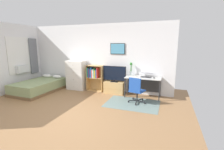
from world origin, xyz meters
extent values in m
plane|color=#936B44|center=(0.00, 0.00, 0.00)|extent=(7.20, 7.20, 0.00)
cube|color=white|center=(0.00, 2.43, 1.35)|extent=(6.12, 0.06, 2.70)
cube|color=black|center=(0.91, 2.38, 1.73)|extent=(0.59, 0.02, 0.42)
cube|color=#4C93B7|center=(0.91, 2.37, 1.73)|extent=(0.55, 0.01, 0.38)
cube|color=white|center=(-2.98, 1.30, 1.45)|extent=(0.02, 1.03, 1.48)
cube|color=silver|center=(-2.99, 1.30, 1.45)|extent=(0.01, 0.95, 1.40)
cube|color=slate|center=(-2.94, 1.99, 1.38)|extent=(0.05, 0.40, 1.54)
cube|color=silver|center=(-2.89, 1.30, 0.90)|extent=(0.20, 0.52, 0.30)
cube|color=slate|center=(1.78, 1.28, 0.00)|extent=(1.70, 1.20, 0.01)
cube|color=brown|center=(-2.10, 1.33, 0.05)|extent=(1.30, 2.06, 0.10)
cube|color=#8C9E6B|center=(-2.10, 1.33, 0.27)|extent=(1.26, 2.02, 0.34)
ellipsoid|color=white|center=(-2.36, 2.11, 0.50)|extent=(0.45, 0.29, 0.14)
ellipsoid|color=white|center=(-1.81, 2.09, 0.50)|extent=(0.45, 0.29, 0.14)
cube|color=white|center=(-0.85, 2.16, 0.62)|extent=(0.80, 0.42, 1.23)
cube|color=silver|center=(-0.85, 1.94, 0.16)|extent=(0.76, 0.01, 0.28)
sphere|color=#A59E8C|center=(-0.85, 1.93, 0.16)|extent=(0.03, 0.03, 0.03)
cube|color=silver|center=(-0.85, 1.94, 0.46)|extent=(0.76, 0.01, 0.28)
sphere|color=#A59E8C|center=(-0.85, 1.93, 0.46)|extent=(0.03, 0.03, 0.03)
cube|color=silver|center=(-0.85, 1.94, 0.77)|extent=(0.76, 0.01, 0.28)
sphere|color=#A59E8C|center=(-0.85, 1.93, 0.77)|extent=(0.03, 0.03, 0.03)
cube|color=silver|center=(-0.85, 1.94, 1.07)|extent=(0.76, 0.01, 0.28)
sphere|color=#A59E8C|center=(-0.85, 1.93, 1.07)|extent=(0.03, 0.03, 0.03)
cube|color=tan|center=(-0.34, 2.22, 0.53)|extent=(0.02, 0.30, 1.06)
cube|color=tan|center=(0.34, 2.22, 0.53)|extent=(0.02, 0.30, 1.06)
cube|color=tan|center=(0.00, 2.22, 0.01)|extent=(0.69, 0.30, 0.02)
cube|color=tan|center=(0.00, 2.22, 0.55)|extent=(0.66, 0.30, 0.02)
cube|color=tan|center=(0.00, 2.22, 1.05)|extent=(0.66, 0.30, 0.02)
cube|color=tan|center=(0.00, 2.37, 0.53)|extent=(0.69, 0.01, 1.06)
cube|color=#2D8C4C|center=(-0.30, 2.17, 0.76)|extent=(0.04, 0.19, 0.40)
cube|color=#1E519E|center=(-0.26, 2.16, 0.76)|extent=(0.03, 0.17, 0.40)
cube|color=#8C388C|center=(-0.23, 2.17, 0.74)|extent=(0.02, 0.18, 0.36)
cube|color=black|center=(-0.20, 2.18, 0.76)|extent=(0.03, 0.19, 0.40)
cube|color=#1E519E|center=(-0.17, 2.17, 0.74)|extent=(0.03, 0.17, 0.36)
cube|color=#1E519E|center=(-0.14, 2.18, 0.77)|extent=(0.03, 0.20, 0.42)
cube|color=red|center=(-0.10, 2.19, 0.72)|extent=(0.03, 0.22, 0.32)
cube|color=white|center=(-0.07, 2.17, 0.73)|extent=(0.03, 0.18, 0.35)
cube|color=white|center=(-0.03, 2.16, 0.71)|extent=(0.04, 0.17, 0.30)
cube|color=#2D8C4C|center=(0.01, 2.18, 0.75)|extent=(0.03, 0.21, 0.39)
cube|color=gold|center=(0.05, 2.19, 0.72)|extent=(0.04, 0.21, 0.32)
cube|color=#1E519E|center=(0.10, 2.16, 0.73)|extent=(0.04, 0.17, 0.34)
cube|color=red|center=(0.13, 2.19, 0.77)|extent=(0.03, 0.23, 0.43)
cube|color=tan|center=(0.85, 2.17, 0.23)|extent=(0.79, 0.40, 0.46)
cube|color=tan|center=(0.85, 1.97, 0.23)|extent=(0.79, 0.01, 0.02)
cube|color=black|center=(0.85, 2.15, 0.47)|extent=(0.28, 0.16, 0.02)
cube|color=black|center=(0.85, 2.15, 0.51)|extent=(0.06, 0.04, 0.05)
cube|color=black|center=(0.85, 2.15, 0.80)|extent=(0.92, 0.02, 0.56)
cube|color=black|center=(0.85, 2.14, 0.80)|extent=(0.89, 0.01, 0.53)
cube|color=silver|center=(1.98, 2.08, 0.72)|extent=(1.26, 0.59, 0.03)
cube|color=#2D2D30|center=(1.38, 1.81, 0.35)|extent=(0.03, 0.03, 0.71)
cube|color=#2D2D30|center=(2.57, 1.81, 0.35)|extent=(0.03, 0.03, 0.71)
cube|color=#2D2D30|center=(1.38, 2.34, 0.35)|extent=(0.03, 0.03, 0.71)
cube|color=#2D2D30|center=(2.57, 2.34, 0.35)|extent=(0.03, 0.03, 0.71)
cube|color=#2D2D30|center=(1.98, 2.36, 0.39)|extent=(1.20, 0.02, 0.50)
cylinder|color=#232326|center=(2.17, 1.39, 0.03)|extent=(0.05, 0.05, 0.05)
cube|color=#232326|center=(2.03, 1.42, 0.07)|extent=(0.28, 0.10, 0.02)
cylinder|color=#232326|center=(2.04, 1.69, 0.03)|extent=(0.05, 0.05, 0.05)
cube|color=#232326|center=(1.97, 1.57, 0.07)|extent=(0.17, 0.25, 0.02)
cylinder|color=#232326|center=(1.71, 1.67, 0.03)|extent=(0.05, 0.05, 0.05)
cube|color=#232326|center=(1.80, 1.56, 0.07)|extent=(0.20, 0.23, 0.02)
cylinder|color=#232326|center=(1.63, 1.35, 0.03)|extent=(0.05, 0.05, 0.05)
cube|color=#232326|center=(1.76, 1.40, 0.07)|extent=(0.27, 0.13, 0.02)
cylinder|color=#232326|center=(1.91, 1.18, 0.03)|extent=(0.05, 0.05, 0.05)
cube|color=#232326|center=(1.90, 1.32, 0.07)|extent=(0.05, 0.28, 0.02)
cylinder|color=#232326|center=(1.89, 1.46, 0.23)|extent=(0.04, 0.04, 0.30)
cube|color=#1E479E|center=(1.89, 1.46, 0.40)|extent=(0.53, 0.53, 0.03)
cube|color=#1E479E|center=(1.85, 1.26, 0.64)|extent=(0.39, 0.13, 0.45)
cube|color=#B7B7BC|center=(2.08, 2.06, 0.75)|extent=(0.41, 0.30, 0.01)
cube|color=black|center=(2.08, 2.06, 0.75)|extent=(0.39, 0.27, 0.00)
cube|color=#B7B7BC|center=(2.09, 2.23, 0.87)|extent=(0.41, 0.28, 0.08)
cube|color=navy|center=(2.09, 2.22, 0.88)|extent=(0.39, 0.26, 0.06)
ellipsoid|color=#262628|center=(2.36, 2.01, 0.76)|extent=(0.06, 0.10, 0.03)
cylinder|color=silver|center=(1.47, 2.28, 0.82)|extent=(0.09, 0.09, 0.16)
cylinder|color=#3D8438|center=(1.49, 2.28, 0.97)|extent=(0.01, 0.01, 0.37)
sphere|color=#308B2C|center=(1.49, 2.28, 1.16)|extent=(0.07, 0.07, 0.07)
cylinder|color=#3D8438|center=(1.47, 2.30, 0.99)|extent=(0.01, 0.01, 0.40)
sphere|color=#308B2C|center=(1.47, 2.30, 1.19)|extent=(0.07, 0.07, 0.07)
cylinder|color=#3D8438|center=(1.47, 2.28, 0.98)|extent=(0.01, 0.01, 0.38)
sphere|color=#308B2C|center=(1.47, 2.28, 1.17)|extent=(0.07, 0.07, 0.07)
cylinder|color=#3D8438|center=(1.48, 2.26, 0.99)|extent=(0.01, 0.01, 0.41)
sphere|color=#308B2C|center=(1.48, 2.26, 1.20)|extent=(0.07, 0.07, 0.07)
cylinder|color=silver|center=(1.59, 2.05, 0.74)|extent=(0.06, 0.06, 0.01)
cylinder|color=silver|center=(1.59, 2.05, 0.80)|extent=(0.01, 0.01, 0.10)
cone|color=silver|center=(1.59, 2.05, 0.88)|extent=(0.07, 0.07, 0.07)
camera|label=1|loc=(2.83, -3.57, 1.89)|focal=25.59mm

